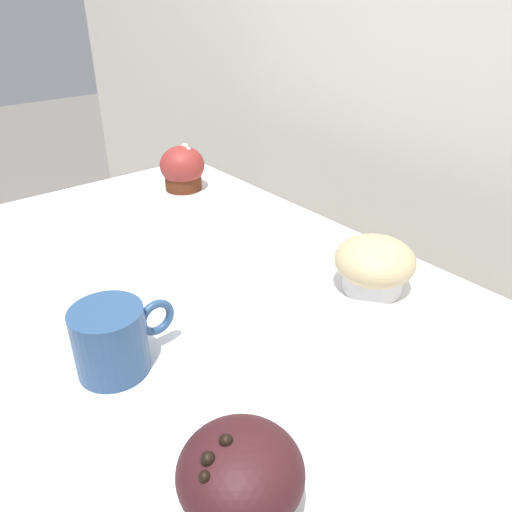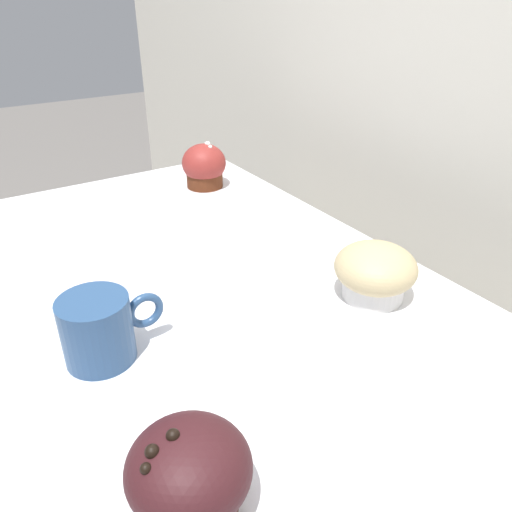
{
  "view_description": "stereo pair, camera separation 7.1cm",
  "coord_description": "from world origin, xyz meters",
  "px_view_note": "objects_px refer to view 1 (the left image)",
  "views": [
    {
      "loc": [
        0.53,
        -0.32,
        1.3
      ],
      "look_at": [
        0.05,
        0.08,
        0.96
      ],
      "focal_mm": 35.0,
      "sensor_mm": 36.0,
      "label": 1
    },
    {
      "loc": [
        0.57,
        -0.26,
        1.3
      ],
      "look_at": [
        0.05,
        0.08,
        0.96
      ],
      "focal_mm": 35.0,
      "sensor_mm": 36.0,
      "label": 2
    }
  ],
  "objects_px": {
    "muffin_back_left": "(182,169)",
    "muffin_back_right": "(241,478)",
    "muffin_front_center": "(374,265)",
    "coffee_cup": "(112,339)"
  },
  "relations": [
    {
      "from": "muffin_back_left",
      "to": "muffin_back_right",
      "type": "bearing_deg",
      "value": -28.45
    },
    {
      "from": "muffin_back_right",
      "to": "muffin_back_left",
      "type": "bearing_deg",
      "value": 151.55
    },
    {
      "from": "muffin_front_center",
      "to": "coffee_cup",
      "type": "height_order",
      "value": "coffee_cup"
    },
    {
      "from": "muffin_back_left",
      "to": "coffee_cup",
      "type": "xyz_separation_m",
      "value": [
        0.43,
        -0.36,
        -0.0
      ]
    },
    {
      "from": "muffin_back_left",
      "to": "coffee_cup",
      "type": "bearing_deg",
      "value": -39.91
    },
    {
      "from": "muffin_back_left",
      "to": "coffee_cup",
      "type": "relative_size",
      "value": 0.79
    },
    {
      "from": "muffin_back_right",
      "to": "coffee_cup",
      "type": "xyz_separation_m",
      "value": [
        -0.23,
        -0.0,
        -0.0
      ]
    },
    {
      "from": "muffin_front_center",
      "to": "coffee_cup",
      "type": "relative_size",
      "value": 0.92
    },
    {
      "from": "muffin_front_center",
      "to": "muffin_back_right",
      "type": "xyz_separation_m",
      "value": [
        0.15,
        -0.36,
        0.0
      ]
    },
    {
      "from": "muffin_front_center",
      "to": "muffin_back_right",
      "type": "height_order",
      "value": "muffin_back_right"
    }
  ]
}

